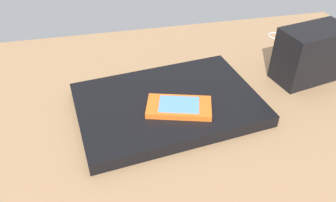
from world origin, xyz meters
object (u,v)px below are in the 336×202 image
object	(u,v)px
key_ring	(275,36)
desk_organizer	(311,54)
cell_phone_on_laptop	(179,108)
laptop_closed	(168,104)

from	to	relation	value
key_ring	desk_organizer	world-z (taller)	desk_organizer
cell_phone_on_laptop	key_ring	bearing A→B (deg)	40.01
laptop_closed	key_ring	size ratio (longest dim) A/B	9.32
desk_organizer	key_ring	bearing A→B (deg)	70.42
laptop_closed	desk_organizer	xyz separation A→B (cm)	(32.15, 4.48, 4.66)
laptop_closed	cell_phone_on_laptop	distance (cm)	4.39
desk_organizer	cell_phone_on_laptop	bearing A→B (deg)	-176.42
laptop_closed	cell_phone_on_laptop	bearing A→B (deg)	-78.29
laptop_closed	cell_phone_on_laptop	xyz separation A→B (cm)	(1.31, -3.77, 1.81)
cell_phone_on_laptop	laptop_closed	bearing A→B (deg)	109.12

